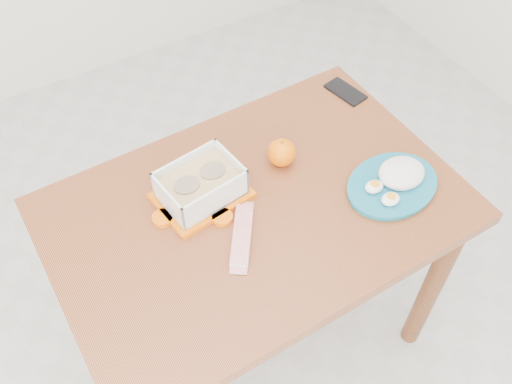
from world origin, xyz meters
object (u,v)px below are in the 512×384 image
food_container (201,185)px  orange_fruit (282,153)px  smartphone (345,92)px  dining_table (256,233)px  rice_plate (396,180)px

food_container → orange_fruit: food_container is taller
food_container → smartphone: 0.59m
dining_table → rice_plate: (0.35, -0.12, 0.14)m
rice_plate → dining_table: bearing=154.6°
dining_table → rice_plate: rice_plate is taller
dining_table → rice_plate: size_ratio=3.77×
orange_fruit → rice_plate: 0.31m
orange_fruit → food_container: bearing=180.0°
rice_plate → smartphone: bearing=67.5°
orange_fruit → smartphone: size_ratio=0.61×
orange_fruit → smartphone: (0.32, 0.15, -0.04)m
food_container → orange_fruit: size_ratio=3.22×
orange_fruit → smartphone: 0.36m
dining_table → smartphone: bearing=26.8°
rice_plate → smartphone: rice_plate is taller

